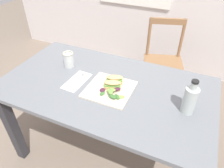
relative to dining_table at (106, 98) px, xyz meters
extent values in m
plane|color=#7A6B5B|center=(-0.13, -0.13, -0.62)|extent=(8.28, 8.28, 0.00)
cube|color=slate|center=(0.00, 0.00, 0.11)|extent=(1.44, 0.81, 0.03)
cube|color=#2D2D33|center=(-0.65, -0.33, -0.26)|extent=(0.07, 0.07, 0.71)
cube|color=#2D2D33|center=(-0.65, 0.33, -0.26)|extent=(0.07, 0.07, 0.71)
cube|color=#2D2D33|center=(0.65, 0.33, -0.26)|extent=(0.07, 0.07, 0.71)
cylinder|color=#8E6642|center=(0.12, 0.70, -0.40)|extent=(0.03, 0.03, 0.43)
cylinder|color=#8E6642|center=(0.45, 0.80, -0.40)|extent=(0.03, 0.03, 0.43)
cylinder|color=#8E6642|center=(0.02, 1.03, -0.40)|extent=(0.03, 0.03, 0.43)
cylinder|color=#8E6642|center=(0.35, 1.13, -0.40)|extent=(0.03, 0.03, 0.43)
cube|color=#8E6642|center=(0.23, 0.91, -0.18)|extent=(0.50, 0.50, 0.02)
cylinder|color=#8E6642|center=(0.02, 1.04, 0.04)|extent=(0.03, 0.03, 0.42)
cylinder|color=#8E6642|center=(0.34, 1.13, 0.04)|extent=(0.03, 0.03, 0.42)
cube|color=#8E6642|center=(0.18, 1.09, 0.22)|extent=(0.35, 0.13, 0.06)
cube|color=beige|center=(0.05, -0.03, 0.13)|extent=(0.30, 0.30, 0.01)
cube|color=#DBB270|center=(0.06, -0.02, 0.14)|extent=(0.12, 0.09, 0.02)
cube|color=#6B9E47|center=(0.06, -0.01, 0.16)|extent=(0.12, 0.09, 0.01)
ellipsoid|color=#DBB270|center=(0.06, -0.02, 0.17)|extent=(0.12, 0.09, 0.02)
cube|color=#DBB270|center=(0.05, 0.04, 0.14)|extent=(0.12, 0.09, 0.02)
cube|color=#6B9E47|center=(0.05, 0.04, 0.16)|extent=(0.12, 0.09, 0.01)
ellipsoid|color=#DBB270|center=(0.05, 0.04, 0.17)|extent=(0.12, 0.09, 0.02)
ellipsoid|color=#3D7033|center=(0.13, -0.10, 0.14)|extent=(0.05, 0.05, 0.01)
ellipsoid|color=#4C2338|center=(0.10, -0.04, 0.15)|extent=(0.06, 0.06, 0.01)
ellipsoid|color=#4C2338|center=(0.02, -0.07, 0.14)|extent=(0.04, 0.04, 0.01)
ellipsoid|color=#84A84C|center=(0.14, -0.09, 0.14)|extent=(0.07, 0.05, 0.01)
ellipsoid|color=#6B9E47|center=(0.08, -0.09, 0.16)|extent=(0.04, 0.05, 0.02)
ellipsoid|color=#602D47|center=(0.08, -0.07, 0.15)|extent=(0.05, 0.03, 0.01)
ellipsoid|color=#3D7033|center=(0.03, -0.11, 0.14)|extent=(0.04, 0.05, 0.01)
ellipsoid|color=#84A84C|center=(0.07, -0.07, 0.15)|extent=(0.07, 0.06, 0.02)
ellipsoid|color=#84A84C|center=(0.08, -0.09, 0.16)|extent=(0.05, 0.05, 0.01)
ellipsoid|color=#3D7033|center=(0.10, -0.12, 0.15)|extent=(0.06, 0.04, 0.01)
cube|color=white|center=(-0.20, -0.04, 0.12)|extent=(0.12, 0.24, 0.00)
cube|color=silver|center=(-0.20, -0.06, 0.13)|extent=(0.01, 0.14, 0.00)
cube|color=silver|center=(-0.20, 0.03, 0.13)|extent=(0.03, 0.05, 0.00)
cube|color=#38383D|center=(-0.19, 0.03, 0.13)|extent=(0.00, 0.03, 0.00)
cube|color=#38383D|center=(-0.20, 0.04, 0.13)|extent=(0.00, 0.03, 0.00)
cube|color=#38383D|center=(-0.21, 0.04, 0.13)|extent=(0.00, 0.03, 0.00)
cylinder|color=black|center=(0.54, -0.03, 0.18)|extent=(0.07, 0.07, 0.12)
cylinder|color=#B2BCB7|center=(0.54, -0.03, 0.20)|extent=(0.08, 0.08, 0.17)
cylinder|color=#B2BCB7|center=(0.54, -0.03, 0.31)|extent=(0.03, 0.03, 0.04)
cylinder|color=black|center=(0.54, -0.03, 0.34)|extent=(0.04, 0.04, 0.01)
cylinder|color=gold|center=(-0.36, 0.11, 0.16)|extent=(0.07, 0.07, 0.08)
cylinder|color=silver|center=(-0.36, 0.11, 0.17)|extent=(0.08, 0.08, 0.10)
torus|color=#B7B29E|center=(-0.36, 0.11, 0.23)|extent=(0.08, 0.08, 0.01)
camera|label=1|loc=(0.50, -1.00, 0.98)|focal=33.30mm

